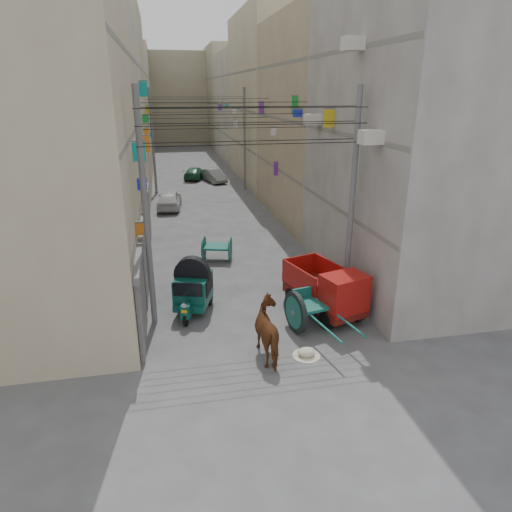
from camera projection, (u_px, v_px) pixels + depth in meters
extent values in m
plane|color=#474749|center=(299.00, 420.00, 11.48)|extent=(140.00, 140.00, 0.00)
cube|color=tan|center=(5.00, 132.00, 15.12)|extent=(8.00, 10.00, 13.00)
cube|color=slate|center=(134.00, 222.00, 16.97)|extent=(0.25, 9.80, 0.18)
cube|color=slate|center=(127.00, 139.00, 15.94)|extent=(0.25, 9.80, 0.18)
cube|color=slate|center=(118.00, 45.00, 14.91)|extent=(0.25, 9.80, 0.18)
cube|color=#BDB4A2|center=(68.00, 124.00, 25.42)|extent=(8.00, 12.00, 12.00)
cube|color=slate|center=(143.00, 172.00, 27.10)|extent=(0.25, 11.76, 0.18)
cube|color=slate|center=(139.00, 120.00, 26.07)|extent=(0.25, 11.76, 0.18)
cube|color=slate|center=(134.00, 63.00, 25.04)|extent=(0.25, 11.76, 0.18)
cube|color=#A19A7E|center=(95.00, 100.00, 37.04)|extent=(8.00, 14.00, 14.00)
cube|color=slate|center=(148.00, 147.00, 39.07)|extent=(0.25, 13.72, 0.18)
cube|color=slate|center=(145.00, 110.00, 38.04)|extent=(0.25, 13.72, 0.18)
cube|color=slate|center=(142.00, 72.00, 37.01)|extent=(0.25, 13.72, 0.18)
cube|color=#A8A29D|center=(112.00, 108.00, 50.31)|extent=(8.00, 14.00, 11.80)
cube|color=slate|center=(150.00, 133.00, 51.96)|extent=(0.25, 13.72, 0.18)
cube|color=slate|center=(148.00, 105.00, 50.93)|extent=(0.25, 13.72, 0.18)
cube|color=slate|center=(146.00, 76.00, 49.90)|extent=(0.25, 13.72, 0.18)
cube|color=tan|center=(121.00, 98.00, 61.98)|extent=(8.00, 12.00, 13.50)
cube|color=slate|center=(152.00, 125.00, 63.92)|extent=(0.25, 11.76, 0.18)
cube|color=slate|center=(150.00, 102.00, 62.89)|extent=(0.25, 11.76, 0.18)
cube|color=slate|center=(148.00, 79.00, 61.86)|extent=(0.25, 11.76, 0.18)
cube|color=#A8A29D|center=(441.00, 125.00, 18.10)|extent=(8.00, 10.00, 13.00)
cube|color=slate|center=(343.00, 211.00, 18.51)|extent=(0.25, 9.80, 0.18)
cube|color=slate|center=(348.00, 135.00, 17.48)|extent=(0.25, 9.80, 0.18)
cube|color=slate|center=(354.00, 49.00, 16.45)|extent=(0.25, 9.80, 0.18)
cube|color=tan|center=(339.00, 121.00, 28.39)|extent=(8.00, 12.00, 12.00)
cube|color=slate|center=(278.00, 168.00, 28.63)|extent=(0.25, 11.76, 0.18)
cube|color=slate|center=(279.00, 118.00, 27.60)|extent=(0.25, 11.76, 0.18)
cube|color=slate|center=(279.00, 65.00, 26.57)|extent=(0.25, 11.76, 0.18)
cube|color=tan|center=(285.00, 100.00, 40.02)|extent=(8.00, 14.00, 14.00)
cube|color=slate|center=(242.00, 145.00, 40.60)|extent=(0.25, 13.72, 0.18)
cube|color=slate|center=(242.00, 109.00, 39.57)|extent=(0.25, 13.72, 0.18)
cube|color=slate|center=(242.00, 72.00, 38.54)|extent=(0.25, 13.72, 0.18)
cube|color=#BDB4A2|center=(254.00, 107.00, 53.28)|extent=(8.00, 14.00, 11.80)
cube|color=slate|center=(222.00, 131.00, 53.49)|extent=(0.25, 13.72, 0.18)
cube|color=slate|center=(221.00, 105.00, 52.46)|extent=(0.25, 13.72, 0.18)
cube|color=slate|center=(221.00, 77.00, 51.43)|extent=(0.25, 13.72, 0.18)
cube|color=#A19A7E|center=(237.00, 98.00, 64.96)|extent=(8.00, 12.00, 13.50)
cube|color=slate|center=(210.00, 124.00, 65.46)|extent=(0.25, 11.76, 0.18)
cube|color=slate|center=(210.00, 102.00, 64.43)|extent=(0.25, 11.76, 0.18)
cube|color=slate|center=(209.00, 79.00, 63.40)|extent=(0.25, 11.76, 0.18)
cube|color=#A19A7E|center=(178.00, 99.00, 70.00)|extent=(22.00, 10.00, 13.00)
cube|color=#454449|center=(142.00, 304.00, 14.72)|extent=(0.12, 3.00, 2.60)
cube|color=slate|center=(138.00, 263.00, 14.22)|extent=(0.18, 3.20, 0.25)
cube|color=#454449|center=(145.00, 264.00, 18.12)|extent=(0.12, 3.00, 2.60)
cube|color=slate|center=(142.00, 229.00, 17.63)|extent=(0.18, 3.20, 0.25)
cube|color=#454449|center=(147.00, 236.00, 21.53)|extent=(0.12, 3.00, 2.60)
cube|color=slate|center=(145.00, 207.00, 21.04)|extent=(0.18, 3.20, 0.25)
cube|color=#454449|center=(148.00, 216.00, 25.03)|extent=(0.12, 3.00, 2.60)
cube|color=slate|center=(147.00, 190.00, 24.53)|extent=(0.18, 3.20, 0.25)
cube|color=silver|center=(235.00, 111.00, 41.69)|extent=(0.38, 0.08, 0.41)
cube|color=silver|center=(152.00, 132.00, 47.82)|extent=(0.27, 0.08, 0.71)
cube|color=orange|center=(142.00, 229.00, 15.54)|extent=(0.44, 0.08, 0.42)
cube|color=orange|center=(145.00, 144.00, 23.54)|extent=(0.45, 0.08, 0.84)
cube|color=purple|center=(220.00, 108.00, 51.46)|extent=(0.41, 0.08, 0.59)
cube|color=#1C2CC8|center=(142.00, 185.00, 18.30)|extent=(0.38, 0.08, 0.44)
cube|color=silver|center=(236.00, 124.00, 41.39)|extent=(0.43, 0.08, 0.72)
cube|color=#0E9F99|center=(227.00, 106.00, 46.52)|extent=(0.28, 0.08, 0.44)
cube|color=#0E9F99|center=(143.00, 89.00, 26.49)|extent=(0.48, 0.08, 0.84)
cube|color=#0E9F99|center=(152.00, 135.00, 44.55)|extent=(0.31, 0.08, 0.44)
cube|color=silver|center=(274.00, 132.00, 27.84)|extent=(0.35, 0.08, 0.45)
cube|color=purple|center=(261.00, 108.00, 30.76)|extent=(0.34, 0.08, 0.79)
cube|color=silver|center=(142.00, 169.00, 20.28)|extent=(0.28, 0.08, 0.52)
cube|color=gold|center=(147.00, 111.00, 35.87)|extent=(0.28, 0.08, 0.74)
cube|color=purple|center=(276.00, 169.00, 28.13)|extent=(0.26, 0.08, 0.80)
cube|color=silver|center=(330.00, 119.00, 18.52)|extent=(0.34, 0.08, 0.55)
cube|color=#0E9F99|center=(139.00, 152.00, 16.70)|extent=(0.47, 0.08, 0.67)
cube|color=green|center=(146.00, 119.00, 28.13)|extent=(0.40, 0.08, 0.47)
cube|color=orange|center=(146.00, 133.00, 28.90)|extent=(0.32, 0.08, 0.55)
cube|color=#1C2CC8|center=(298.00, 113.00, 22.52)|extent=(0.47, 0.08, 0.35)
cube|color=green|center=(295.00, 105.00, 23.18)|extent=(0.32, 0.08, 0.89)
cube|color=gold|center=(329.00, 119.00, 18.42)|extent=(0.44, 0.08, 0.69)
cube|color=gold|center=(134.00, 243.00, 15.21)|extent=(0.10, 3.20, 0.80)
cube|color=gold|center=(143.00, 189.00, 23.50)|extent=(0.10, 3.20, 0.80)
cube|color=silver|center=(147.00, 157.00, 34.54)|extent=(0.10, 3.20, 0.80)
cube|color=green|center=(150.00, 141.00, 45.59)|extent=(0.10, 3.20, 0.80)
cube|color=gold|center=(362.00, 229.00, 16.72)|extent=(0.10, 3.20, 0.80)
cube|color=green|center=(294.00, 183.00, 25.01)|extent=(0.10, 3.20, 0.80)
cube|color=#A72F16|center=(252.00, 154.00, 36.06)|extent=(0.10, 3.20, 0.80)
cube|color=purple|center=(230.00, 139.00, 47.10)|extent=(0.10, 3.20, 0.80)
cube|color=beige|center=(371.00, 137.00, 14.56)|extent=(0.70, 0.55, 0.45)
cube|color=beige|center=(313.00, 119.00, 20.01)|extent=(0.70, 0.55, 0.45)
cube|color=beige|center=(353.00, 43.00, 15.40)|extent=(0.70, 0.55, 0.45)
cylinder|color=slate|center=(146.00, 214.00, 14.96)|extent=(0.20, 0.20, 8.00)
cylinder|color=slate|center=(352.00, 203.00, 16.29)|extent=(0.20, 0.20, 8.00)
cylinder|color=slate|center=(153.00, 142.00, 35.21)|extent=(0.20, 0.20, 8.00)
cylinder|color=slate|center=(244.00, 140.00, 36.55)|extent=(0.20, 0.20, 8.00)
cylinder|color=black|center=(256.00, 144.00, 14.41)|extent=(7.40, 0.02, 0.02)
cylinder|color=black|center=(256.00, 125.00, 14.20)|extent=(7.40, 0.02, 0.02)
cylinder|color=black|center=(256.00, 108.00, 14.03)|extent=(7.40, 0.02, 0.02)
cylinder|color=black|center=(250.00, 141.00, 15.33)|extent=(7.40, 0.02, 0.02)
cylinder|color=black|center=(250.00, 122.00, 15.12)|extent=(7.40, 0.02, 0.02)
cylinder|color=black|center=(250.00, 107.00, 14.95)|extent=(7.40, 0.02, 0.02)
cylinder|color=black|center=(227.00, 128.00, 20.39)|extent=(7.40, 0.02, 0.02)
cylinder|color=black|center=(227.00, 114.00, 20.19)|extent=(7.40, 0.02, 0.02)
cylinder|color=black|center=(227.00, 102.00, 20.01)|extent=(7.40, 0.02, 0.02)
cylinder|color=black|center=(209.00, 118.00, 27.76)|extent=(7.40, 0.02, 0.02)
cylinder|color=black|center=(209.00, 108.00, 27.55)|extent=(7.40, 0.02, 0.02)
cylinder|color=black|center=(208.00, 99.00, 27.38)|extent=(7.40, 0.02, 0.02)
cylinder|color=black|center=(198.00, 112.00, 35.12)|extent=(7.40, 0.02, 0.02)
cylinder|color=black|center=(198.00, 104.00, 34.92)|extent=(7.40, 0.02, 0.02)
cylinder|color=black|center=(198.00, 97.00, 34.74)|extent=(7.40, 0.02, 0.02)
cylinder|color=black|center=(186.00, 319.00, 15.99)|extent=(0.26, 0.52, 0.51)
cylinder|color=black|center=(185.00, 297.00, 17.66)|extent=(0.26, 0.52, 0.51)
cylinder|color=black|center=(210.00, 298.00, 17.56)|extent=(0.26, 0.52, 0.51)
cube|color=#0B4238|center=(194.00, 300.00, 17.04)|extent=(1.61, 2.00, 0.26)
cube|color=#0B4238|center=(186.00, 311.00, 15.93)|extent=(0.43, 0.49, 0.50)
cylinder|color=silver|center=(184.00, 305.00, 15.63)|extent=(0.17, 0.09, 0.16)
cube|color=orange|center=(184.00, 312.00, 15.69)|extent=(0.20, 0.09, 0.11)
cube|color=#0B4238|center=(193.00, 286.00, 16.90)|extent=(1.60, 1.84, 0.87)
cube|color=black|center=(188.00, 290.00, 16.08)|extent=(1.02, 0.37, 0.50)
cube|color=black|center=(177.00, 283.00, 16.93)|extent=(0.36, 1.06, 0.59)
cube|color=black|center=(209.00, 285.00, 16.81)|extent=(0.36, 1.06, 0.59)
cube|color=silver|center=(189.00, 307.00, 16.29)|extent=(1.10, 0.39, 0.05)
cylinder|color=black|center=(296.00, 312.00, 15.46)|extent=(0.44, 1.46, 1.45)
cylinder|color=#13564D|center=(296.00, 312.00, 15.46)|extent=(0.40, 1.15, 1.13)
cylinder|color=slate|center=(296.00, 312.00, 15.46)|extent=(0.26, 0.23, 0.19)
cylinder|color=black|center=(330.00, 305.00, 15.95)|extent=(0.44, 1.46, 1.45)
cylinder|color=#13564D|center=(330.00, 305.00, 15.95)|extent=(0.40, 1.15, 1.13)
cylinder|color=slate|center=(330.00, 305.00, 15.95)|extent=(0.26, 0.23, 0.19)
cylinder|color=slate|center=(313.00, 309.00, 15.70)|extent=(1.39, 0.36, 0.08)
cube|color=#13564D|center=(313.00, 304.00, 15.64)|extent=(1.29, 1.33, 0.10)
cube|color=#13564D|center=(306.00, 292.00, 16.01)|extent=(1.08, 0.30, 0.36)
cylinder|color=#13564D|center=(322.00, 325.00, 14.39)|extent=(0.54, 2.35, 0.07)
cylinder|color=#13564D|center=(344.00, 320.00, 14.70)|extent=(0.54, 2.35, 0.07)
cylinder|color=black|center=(326.00, 321.00, 15.72)|extent=(0.37, 0.70, 0.67)
cylinder|color=black|center=(292.00, 296.00, 17.57)|extent=(0.37, 0.70, 0.67)
cylinder|color=black|center=(356.00, 312.00, 16.30)|extent=(0.37, 0.70, 0.67)
cylinder|color=black|center=(320.00, 290.00, 18.15)|extent=(0.37, 0.70, 0.67)
cube|color=#56110C|center=(323.00, 298.00, 16.86)|extent=(2.36, 3.63, 0.36)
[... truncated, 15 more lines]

